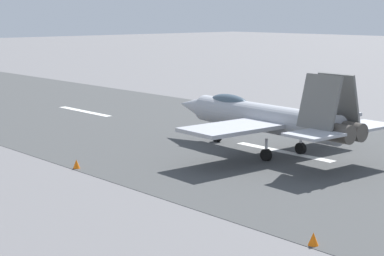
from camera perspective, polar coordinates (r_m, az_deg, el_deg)
name	(u,v)px	position (r m, az deg, el deg)	size (l,w,h in m)	color
ground_plane	(295,154)	(42.74, 9.08, -2.31)	(400.00, 400.00, 0.00)	slate
runway_strip	(295,154)	(42.72, 9.10, -2.30)	(240.00, 26.00, 0.02)	#434445
fighter_jet	(265,117)	(42.49, 6.43, 0.97)	(16.56, 13.80, 5.59)	#A2A5AD
crew_person	(218,111)	(55.70, 2.30, 1.55)	(0.68, 0.38, 1.63)	#1E2338
marker_cone_near	(313,239)	(26.40, 10.65, -9.60)	(0.44, 0.44, 0.55)	orange
marker_cone_mid	(76,164)	(38.93, -10.15, -3.15)	(0.44, 0.44, 0.55)	orange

